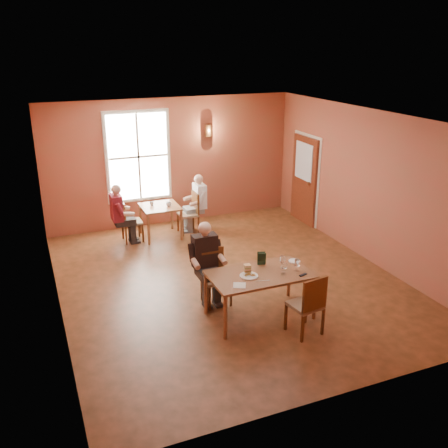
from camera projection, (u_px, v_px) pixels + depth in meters
name	position (u px, v px, depth m)	size (l,w,h in m)	color
ground	(228.00, 280.00, 9.33)	(6.00, 7.00, 0.01)	brown
wall_back	(171.00, 162.00, 11.85)	(6.00, 0.04, 3.00)	brown
wall_front	(345.00, 290.00, 5.77)	(6.00, 0.04, 3.00)	brown
wall_left	(50.00, 226.00, 7.75)	(0.04, 7.00, 3.00)	brown
wall_right	(368.00, 186.00, 9.88)	(0.04, 7.00, 3.00)	brown
ceiling	(229.00, 118.00, 8.29)	(6.00, 7.00, 0.04)	white
window	(138.00, 157.00, 11.45)	(1.36, 0.10, 1.96)	white
door	(304.00, 180.00, 12.01)	(0.12, 1.04, 2.10)	maroon
wall_sconce	(208.00, 130.00, 11.84)	(0.16, 0.16, 0.28)	brown
main_table	(260.00, 295.00, 8.00)	(1.62, 0.91, 0.76)	brown
chair_diner_main	(216.00, 278.00, 8.35)	(0.42, 0.42, 0.95)	#402111
diner_main	(217.00, 268.00, 8.26)	(0.54, 0.54, 1.35)	#3C2A21
chair_empty	(305.00, 304.00, 7.50)	(0.44, 0.44, 0.99)	brown
plate_food	(249.00, 275.00, 7.76)	(0.29, 0.29, 0.04)	white
sandwich	(247.00, 269.00, 7.86)	(0.10, 0.10, 0.12)	tan
goblet_a	(282.00, 261.00, 8.03)	(0.09, 0.09, 0.21)	silver
goblet_b	(297.00, 265.00, 7.91)	(0.09, 0.09, 0.21)	white
goblet_c	(284.00, 268.00, 7.82)	(0.09, 0.09, 0.21)	white
menu_stand	(262.00, 258.00, 8.14)	(0.13, 0.07, 0.22)	black
knife	(263.00, 281.00, 7.62)	(0.21, 0.02, 0.00)	silver
napkin	(239.00, 285.00, 7.48)	(0.19, 0.19, 0.01)	white
side_plate	(294.00, 261.00, 8.29)	(0.20, 0.20, 0.02)	white
sunglasses	(303.00, 275.00, 7.80)	(0.14, 0.04, 0.02)	black
second_table	(161.00, 221.00, 11.28)	(0.83, 0.83, 0.73)	brown
chair_diner_white	(188.00, 213.00, 11.47)	(0.42, 0.42, 0.95)	#3E2313
diner_white	(189.00, 206.00, 11.42)	(0.52, 0.52, 1.29)	white
chair_diner_maroon	(132.00, 221.00, 11.01)	(0.41, 0.41, 0.93)	brown
diner_maroon	(130.00, 213.00, 10.94)	(0.52, 0.52, 1.31)	#4F1119
cup_a	(169.00, 204.00, 11.11)	(0.12, 0.12, 0.10)	white
cup_b	(152.00, 204.00, 11.17)	(0.10, 0.10, 0.09)	white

